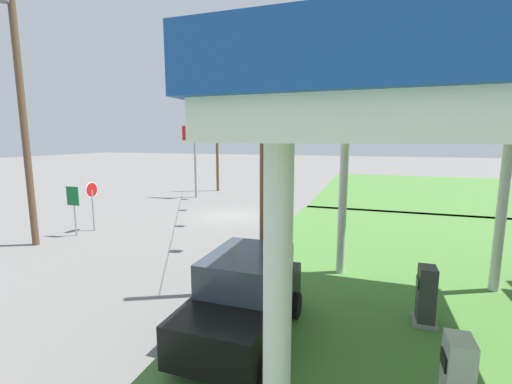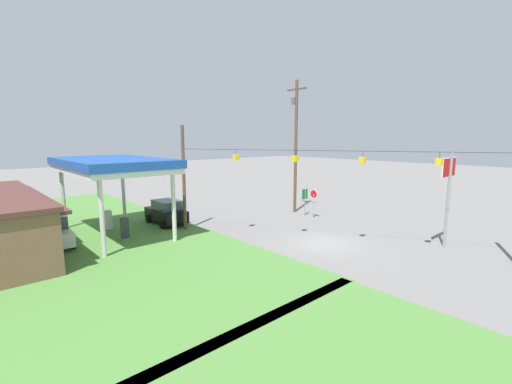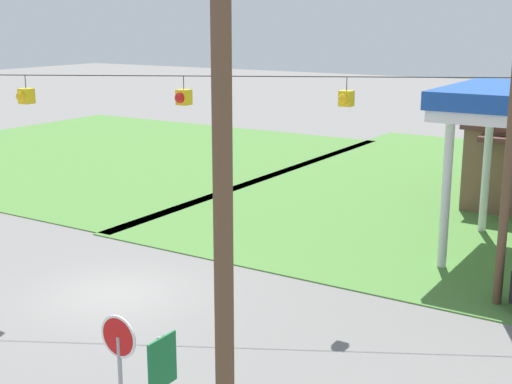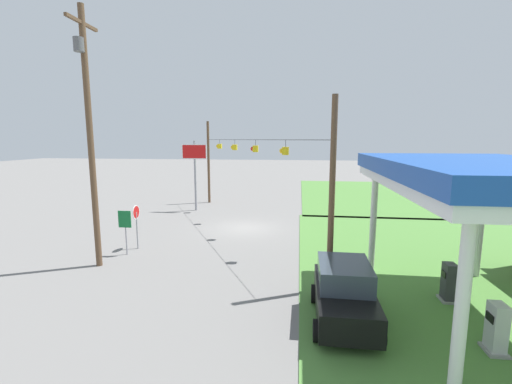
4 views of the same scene
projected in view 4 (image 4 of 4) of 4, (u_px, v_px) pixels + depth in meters
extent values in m
plane|color=slate|center=(245.00, 228.00, 23.80)|extent=(160.00, 160.00, 0.00)
cube|color=#4C7F38|center=(412.00, 196.00, 37.48)|extent=(24.00, 24.00, 0.04)
cube|color=silver|center=(482.00, 183.00, 10.73)|extent=(9.87, 5.78, 0.35)
cube|color=#19479E|center=(483.00, 169.00, 10.66)|extent=(10.07, 5.98, 0.55)
cylinder|color=silver|center=(373.00, 224.00, 15.65)|extent=(0.28, 0.28, 4.58)
cylinder|color=silver|center=(460.00, 324.00, 7.14)|extent=(0.28, 0.28, 4.58)
cylinder|color=silver|center=(480.00, 227.00, 15.07)|extent=(0.28, 0.28, 4.58)
cube|color=gray|center=(447.00, 300.00, 13.02)|extent=(0.71, 0.56, 0.12)
cube|color=#333338|center=(449.00, 281.00, 12.90)|extent=(0.55, 0.40, 1.39)
cube|color=black|center=(444.00, 274.00, 12.89)|extent=(0.39, 0.03, 0.24)
cube|color=gray|center=(494.00, 351.00, 9.88)|extent=(0.71, 0.56, 0.12)
cube|color=silver|center=(497.00, 327.00, 9.76)|extent=(0.55, 0.40, 1.39)
cube|color=black|center=(490.00, 317.00, 9.75)|extent=(0.39, 0.03, 0.24)
cube|color=black|center=(344.00, 300.00, 11.48)|extent=(4.13, 1.89, 0.89)
cube|color=#333D47|center=(344.00, 274.00, 11.60)|extent=(2.28, 1.73, 0.76)
cylinder|color=black|center=(381.00, 335.00, 10.18)|extent=(0.68, 0.23, 0.68)
cylinder|color=black|center=(317.00, 331.00, 10.43)|extent=(0.68, 0.23, 0.68)
cylinder|color=black|center=(366.00, 297.00, 12.67)|extent=(0.68, 0.23, 0.68)
cylinder|color=black|center=(314.00, 294.00, 12.92)|extent=(0.68, 0.23, 0.68)
cylinder|color=#99999E|center=(137.00, 230.00, 19.20)|extent=(0.08, 0.08, 2.10)
cylinder|color=white|center=(136.00, 212.00, 19.04)|extent=(0.80, 0.03, 0.80)
cylinder|color=red|center=(136.00, 212.00, 19.04)|extent=(0.70, 0.03, 0.70)
cylinder|color=gray|center=(195.00, 176.00, 29.36)|extent=(0.18, 0.18, 6.01)
cube|color=white|center=(194.00, 152.00, 28.95)|extent=(0.06, 2.14, 1.24)
cube|color=red|center=(194.00, 152.00, 28.95)|extent=(0.07, 2.02, 1.12)
cylinder|color=gray|center=(126.00, 233.00, 18.18)|extent=(0.07, 0.07, 2.40)
cube|color=#146B33|center=(125.00, 219.00, 18.02)|extent=(0.04, 0.70, 0.90)
cylinder|color=brown|center=(91.00, 142.00, 15.85)|extent=(0.28, 0.28, 12.00)
cube|color=brown|center=(82.00, 23.00, 15.06)|extent=(2.20, 0.14, 0.14)
cylinder|color=#59595B|center=(79.00, 44.00, 14.87)|extent=(0.44, 0.44, 0.60)
cylinder|color=brown|center=(209.00, 163.00, 32.92)|extent=(0.24, 0.24, 7.81)
cylinder|color=brown|center=(332.00, 196.00, 13.49)|extent=(0.24, 0.24, 7.81)
cylinder|color=black|center=(244.00, 140.00, 22.87)|extent=(18.56, 10.02, 0.02)
cylinder|color=black|center=(220.00, 142.00, 28.73)|extent=(0.02, 0.02, 0.35)
cube|color=yellow|center=(220.00, 146.00, 28.79)|extent=(0.32, 0.32, 0.40)
sphere|color=yellow|center=(218.00, 146.00, 28.81)|extent=(0.28, 0.28, 0.28)
cylinder|color=black|center=(235.00, 142.00, 24.84)|extent=(0.02, 0.02, 0.35)
cube|color=yellow|center=(235.00, 147.00, 24.90)|extent=(0.32, 0.32, 0.40)
sphere|color=yellow|center=(233.00, 147.00, 24.92)|extent=(0.28, 0.28, 0.28)
cylinder|color=black|center=(255.00, 143.00, 20.95)|extent=(0.02, 0.02, 0.35)
cube|color=yellow|center=(255.00, 149.00, 21.01)|extent=(0.32, 0.32, 0.40)
sphere|color=red|center=(253.00, 149.00, 21.03)|extent=(0.28, 0.28, 0.28)
cylinder|color=black|center=(286.00, 143.00, 17.07)|extent=(0.02, 0.02, 0.35)
cube|color=yellow|center=(286.00, 151.00, 17.12)|extent=(0.32, 0.32, 0.40)
sphere|color=yellow|center=(282.00, 151.00, 17.15)|extent=(0.28, 0.28, 0.28)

